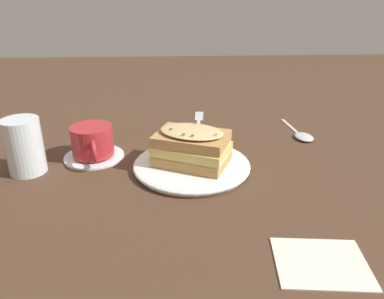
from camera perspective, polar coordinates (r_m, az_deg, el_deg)
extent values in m
plane|color=#473021|center=(0.74, -0.06, -2.75)|extent=(2.40, 2.40, 0.00)
cylinder|color=white|center=(0.74, 0.00, -2.48)|extent=(0.22, 0.22, 0.01)
torus|color=white|center=(0.74, 0.00, -2.31)|extent=(0.23, 0.23, 0.01)
cube|color=#B2844C|center=(0.73, 0.00, -1.34)|extent=(0.16, 0.14, 0.02)
cube|color=#E0C16B|center=(0.72, 0.00, 0.07)|extent=(0.16, 0.14, 0.02)
cube|color=#B2844C|center=(0.72, 0.10, 1.64)|extent=(0.16, 0.14, 0.02)
ellipsoid|color=#DBBC7F|center=(0.71, 0.10, 2.76)|extent=(0.15, 0.13, 0.01)
cube|color=#2D6028|center=(0.68, 3.64, 2.31)|extent=(0.00, 0.00, 0.00)
cube|color=#2D6028|center=(0.70, -3.22, 3.05)|extent=(0.01, 0.01, 0.00)
cube|color=#2D6028|center=(0.68, -0.04, 2.20)|extent=(0.01, 0.00, 0.00)
cube|color=#2D6028|center=(0.68, -1.28, 2.37)|extent=(0.01, 0.01, 0.00)
cube|color=#2D6028|center=(0.74, 0.49, 4.06)|extent=(0.00, 0.00, 0.00)
cylinder|color=white|center=(0.81, -14.68, -0.90)|extent=(0.12, 0.12, 0.01)
cylinder|color=#AD282D|center=(0.80, -14.95, 1.36)|extent=(0.09, 0.09, 0.06)
cylinder|color=#381E0F|center=(0.79, -15.13, 2.91)|extent=(0.07, 0.07, 0.00)
torus|color=#AD282D|center=(0.75, -14.64, -0.20)|extent=(0.02, 0.05, 0.05)
cylinder|color=silver|center=(0.77, -24.18, 0.49)|extent=(0.07, 0.07, 0.11)
cube|color=silver|center=(0.94, 0.92, 3.34)|extent=(0.02, 0.11, 0.00)
cube|color=silver|center=(1.03, 1.09, 5.17)|extent=(0.03, 0.07, 0.00)
cube|color=#333335|center=(1.04, 0.80, 5.42)|extent=(0.01, 0.04, 0.00)
cube|color=#333335|center=(1.03, 1.11, 5.41)|extent=(0.01, 0.04, 0.00)
cube|color=#333335|center=(1.03, 1.41, 5.41)|extent=(0.01, 0.04, 0.00)
cube|color=silver|center=(0.98, 14.76, 3.45)|extent=(0.02, 0.11, 0.00)
ellipsoid|color=silver|center=(0.91, 16.69, 1.85)|extent=(0.05, 0.06, 0.01)
cube|color=silver|center=(0.54, 19.09, -15.94)|extent=(0.13, 0.11, 0.00)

